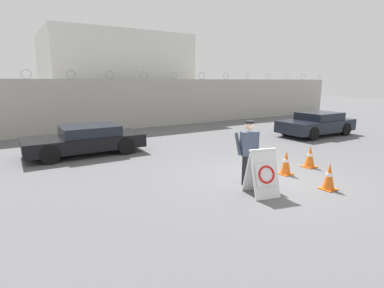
{
  "coord_description": "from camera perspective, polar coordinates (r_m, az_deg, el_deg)",
  "views": [
    {
      "loc": [
        -6.24,
        -5.92,
        2.82
      ],
      "look_at": [
        -1.36,
        1.9,
        0.87
      ],
      "focal_mm": 28.0,
      "sensor_mm": 36.0,
      "label": 1
    }
  ],
  "objects": [
    {
      "name": "ground_plane",
      "position": [
        9.06,
        13.88,
        -6.58
      ],
      "size": [
        90.0,
        90.0,
        0.0
      ],
      "primitive_type": "plane",
      "color": "#5B5B5E"
    },
    {
      "name": "perimeter_wall",
      "position": [
        18.23,
        -11.97,
        7.43
      ],
      "size": [
        36.0,
        0.3,
        3.38
      ],
      "color": "#ADA8A0",
      "rests_on": "ground_plane"
    },
    {
      "name": "building_block",
      "position": [
        23.49,
        -14.64,
        12.0
      ],
      "size": [
        9.41,
        7.76,
        6.0
      ],
      "color": "silver",
      "rests_on": "ground_plane"
    },
    {
      "name": "barricade_sign",
      "position": [
        7.68,
        13.3,
        -5.3
      ],
      "size": [
        0.85,
        0.9,
        1.18
      ],
      "rotation": [
        0.0,
        0.0,
        -0.25
      ],
      "color": "white",
      "rests_on": "ground_plane"
    },
    {
      "name": "security_guard",
      "position": [
        8.27,
        10.69,
        -1.04
      ],
      "size": [
        0.63,
        0.5,
        1.78
      ],
      "rotation": [
        0.0,
        0.0,
        2.9
      ],
      "color": "black",
      "rests_on": "ground_plane"
    },
    {
      "name": "traffic_cone_near",
      "position": [
        8.7,
        24.66,
        -5.66
      ],
      "size": [
        0.37,
        0.37,
        0.72
      ],
      "color": "orange",
      "rests_on": "ground_plane"
    },
    {
      "name": "traffic_cone_mid",
      "position": [
        9.61,
        17.47,
        -3.38
      ],
      "size": [
        0.37,
        0.37,
        0.76
      ],
      "color": "orange",
      "rests_on": "ground_plane"
    },
    {
      "name": "traffic_cone_far",
      "position": [
        10.67,
        21.54,
        -2.24
      ],
      "size": [
        0.4,
        0.4,
        0.73
      ],
      "color": "orange",
      "rests_on": "ground_plane"
    },
    {
      "name": "parked_car_front_coupe",
      "position": [
        12.4,
        -19.56,
        0.81
      ],
      "size": [
        4.39,
        2.03,
        1.12
      ],
      "rotation": [
        0.0,
        0.0,
        3.13
      ],
      "color": "black",
      "rests_on": "ground_plane"
    },
    {
      "name": "parked_car_far_side",
      "position": [
        17.03,
        22.64,
        3.58
      ],
      "size": [
        4.28,
        1.94,
        1.2
      ],
      "rotation": [
        0.0,
        0.0,
        3.13
      ],
      "color": "black",
      "rests_on": "ground_plane"
    }
  ]
}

